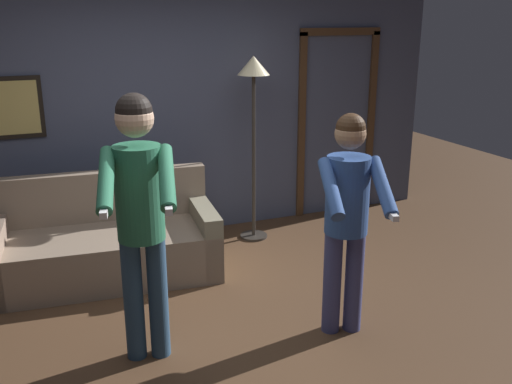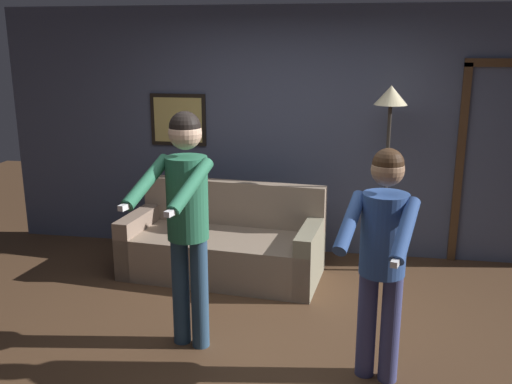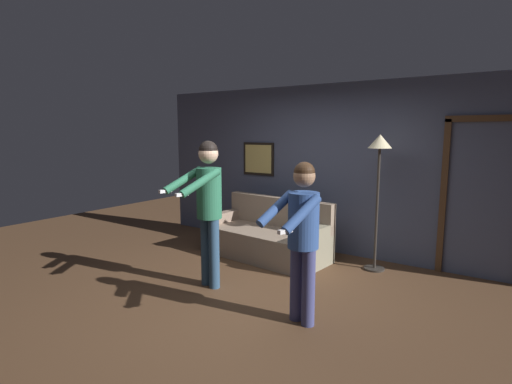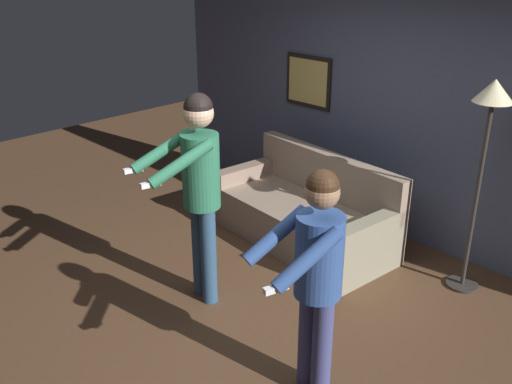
{
  "view_description": "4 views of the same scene",
  "coord_description": "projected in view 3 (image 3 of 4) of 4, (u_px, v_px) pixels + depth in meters",
  "views": [
    {
      "loc": [
        -1.17,
        -3.45,
        2.21
      ],
      "look_at": [
        0.13,
        -0.32,
        1.15
      ],
      "focal_mm": 40.0,
      "sensor_mm": 36.0,
      "label": 1
    },
    {
      "loc": [
        0.61,
        -3.84,
        2.24
      ],
      "look_at": [
        -0.05,
        -0.06,
        1.22
      ],
      "focal_mm": 40.0,
      "sensor_mm": 36.0,
      "label": 2
    },
    {
      "loc": [
        2.55,
        -3.62,
        1.87
      ],
      "look_at": [
        0.17,
        -0.12,
        1.24
      ],
      "focal_mm": 28.0,
      "sensor_mm": 36.0,
      "label": 3
    },
    {
      "loc": [
        2.7,
        -2.69,
        2.77
      ],
      "look_at": [
        0.06,
        -0.06,
        1.16
      ],
      "focal_mm": 40.0,
      "sensor_mm": 36.0,
      "label": 4
    }
  ],
  "objects": [
    {
      "name": "person_standing_left",
      "position": [
        208.0,
        199.0,
        4.74
      ],
      "size": [
        0.53,
        0.74,
        1.77
      ],
      "color": "navy",
      "rests_on": "ground_plane"
    },
    {
      "name": "torchiere_lamp",
      "position": [
        379.0,
        160.0,
        5.27
      ],
      "size": [
        0.31,
        0.31,
        1.84
      ],
      "color": "#332D28",
      "rests_on": "ground_plane"
    },
    {
      "name": "person_standing_right",
      "position": [
        302.0,
        229.0,
        3.82
      ],
      "size": [
        0.54,
        0.67,
        1.6
      ],
      "color": "#3F4377",
      "rests_on": "ground_plane"
    },
    {
      "name": "back_wall_assembly",
      "position": [
        329.0,
        169.0,
        6.19
      ],
      "size": [
        6.4,
        0.1,
        2.6
      ],
      "color": "#485069",
      "rests_on": "ground_plane"
    },
    {
      "name": "ground_plane",
      "position": [
        250.0,
        294.0,
        4.66
      ],
      "size": [
        12.0,
        12.0,
        0.0
      ],
      "primitive_type": "plane",
      "color": "brown"
    },
    {
      "name": "couch",
      "position": [
        267.0,
        239.0,
        6.03
      ],
      "size": [
        1.97,
        1.03,
        0.87
      ],
      "color": "gray",
      "rests_on": "ground_plane"
    }
  ]
}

